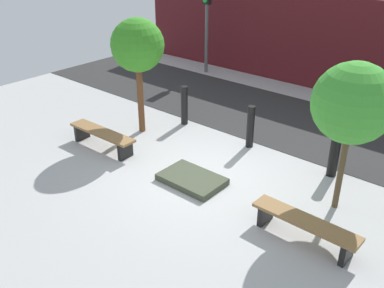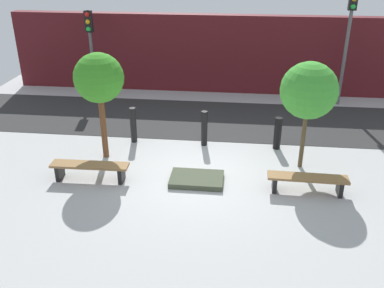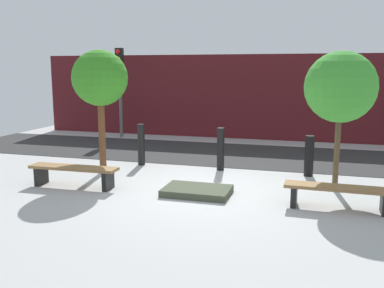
{
  "view_description": "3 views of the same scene",
  "coord_description": "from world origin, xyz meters",
  "px_view_note": "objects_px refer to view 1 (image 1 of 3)",
  "views": [
    {
      "loc": [
        5.01,
        -6.19,
        4.82
      ],
      "look_at": [
        -0.3,
        0.06,
        0.67
      ],
      "focal_mm": 40.0,
      "sensor_mm": 36.0,
      "label": 1
    },
    {
      "loc": [
        0.93,
        -9.61,
        5.48
      ],
      "look_at": [
        -0.17,
        0.14,
        0.84
      ],
      "focal_mm": 40.0,
      "sensor_mm": 36.0,
      "label": 2
    },
    {
      "loc": [
        2.22,
        -8.32,
        2.51
      ],
      "look_at": [
        -0.1,
        -0.31,
        1.03
      ],
      "focal_mm": 40.0,
      "sensor_mm": 36.0,
      "label": 3
    }
  ],
  "objects_px": {
    "bollard_left": "(250,127)",
    "bollard_center": "(334,156)",
    "bench_right": "(305,225)",
    "tree_behind_right_bench": "(353,104)",
    "traffic_light_west": "(207,10)",
    "planter_bed": "(192,179)",
    "tree_behind_left_bench": "(138,46)",
    "bollard_far_left": "(184,105)",
    "bench_left": "(102,136)"
  },
  "relations": [
    {
      "from": "bollard_left",
      "to": "bollard_center",
      "type": "bearing_deg",
      "value": 0.0
    },
    {
      "from": "bench_right",
      "to": "tree_behind_right_bench",
      "type": "height_order",
      "value": "tree_behind_right_bench"
    },
    {
      "from": "tree_behind_right_bench",
      "to": "traffic_light_west",
      "type": "distance_m",
      "value": 8.97
    },
    {
      "from": "planter_bed",
      "to": "tree_behind_left_bench",
      "type": "bearing_deg",
      "value": 157.41
    },
    {
      "from": "tree_behind_left_bench",
      "to": "traffic_light_west",
      "type": "relative_size",
      "value": 0.91
    },
    {
      "from": "tree_behind_left_bench",
      "to": "tree_behind_right_bench",
      "type": "relative_size",
      "value": 1.03
    },
    {
      "from": "tree_behind_right_bench",
      "to": "bollard_left",
      "type": "bearing_deg",
      "value": 158.28
    },
    {
      "from": "tree_behind_right_bench",
      "to": "bollard_left",
      "type": "xyz_separation_m",
      "value": [
        -2.69,
        1.07,
        -1.6
      ]
    },
    {
      "from": "planter_bed",
      "to": "bollard_far_left",
      "type": "height_order",
      "value": "bollard_far_left"
    },
    {
      "from": "bench_right",
      "to": "tree_behind_right_bench",
      "type": "relative_size",
      "value": 0.67
    },
    {
      "from": "bench_left",
      "to": "bollard_left",
      "type": "xyz_separation_m",
      "value": [
        2.69,
        2.39,
        0.2
      ]
    },
    {
      "from": "bollard_far_left",
      "to": "traffic_light_west",
      "type": "distance_m",
      "value": 5.09
    },
    {
      "from": "bollard_left",
      "to": "traffic_light_west",
      "type": "height_order",
      "value": "traffic_light_west"
    },
    {
      "from": "bollard_left",
      "to": "traffic_light_west",
      "type": "relative_size",
      "value": 0.33
    },
    {
      "from": "bollard_far_left",
      "to": "tree_behind_right_bench",
      "type": "bearing_deg",
      "value": -12.53
    },
    {
      "from": "bench_right",
      "to": "tree_behind_left_bench",
      "type": "relative_size",
      "value": 0.65
    },
    {
      "from": "bollard_center",
      "to": "bench_left",
      "type": "bearing_deg",
      "value": -153.63
    },
    {
      "from": "tree_behind_right_bench",
      "to": "traffic_light_west",
      "type": "bearing_deg",
      "value": 144.93
    },
    {
      "from": "planter_bed",
      "to": "bollard_center",
      "type": "distance_m",
      "value": 3.08
    },
    {
      "from": "planter_bed",
      "to": "traffic_light_west",
      "type": "distance_m",
      "value": 8.1
    },
    {
      "from": "bench_right",
      "to": "bench_left",
      "type": "bearing_deg",
      "value": -178.79
    },
    {
      "from": "bollard_left",
      "to": "bench_left",
      "type": "bearing_deg",
      "value": -138.37
    },
    {
      "from": "bench_left",
      "to": "tree_behind_right_bench",
      "type": "bearing_deg",
      "value": 12.57
    },
    {
      "from": "planter_bed",
      "to": "tree_behind_right_bench",
      "type": "relative_size",
      "value": 0.47
    },
    {
      "from": "planter_bed",
      "to": "tree_behind_right_bench",
      "type": "bearing_deg",
      "value": 22.59
    },
    {
      "from": "bench_left",
      "to": "bollard_left",
      "type": "height_order",
      "value": "bollard_left"
    },
    {
      "from": "tree_behind_left_bench",
      "to": "bench_left",
      "type": "bearing_deg",
      "value": -90.0
    },
    {
      "from": "bollard_far_left",
      "to": "bollard_left",
      "type": "height_order",
      "value": "bollard_far_left"
    },
    {
      "from": "bollard_center",
      "to": "planter_bed",
      "type": "bearing_deg",
      "value": -134.23
    },
    {
      "from": "bench_right",
      "to": "planter_bed",
      "type": "height_order",
      "value": "bench_right"
    },
    {
      "from": "tree_behind_right_bench",
      "to": "bollard_far_left",
      "type": "xyz_separation_m",
      "value": [
        -4.81,
        1.07,
        -1.59
      ]
    },
    {
      "from": "bollard_far_left",
      "to": "bollard_center",
      "type": "relative_size",
      "value": 1.12
    },
    {
      "from": "tree_behind_right_bench",
      "to": "traffic_light_west",
      "type": "height_order",
      "value": "traffic_light_west"
    },
    {
      "from": "bollard_left",
      "to": "bench_right",
      "type": "bearing_deg",
      "value": -41.63
    },
    {
      "from": "planter_bed",
      "to": "traffic_light_west",
      "type": "relative_size",
      "value": 0.41
    },
    {
      "from": "planter_bed",
      "to": "bollard_far_left",
      "type": "distance_m",
      "value": 3.09
    },
    {
      "from": "bench_left",
      "to": "bollard_left",
      "type": "bearing_deg",
      "value": 40.42
    },
    {
      "from": "tree_behind_right_bench",
      "to": "bollard_center",
      "type": "relative_size",
      "value": 2.98
    },
    {
      "from": "tree_behind_right_bench",
      "to": "bollard_center",
      "type": "distance_m",
      "value": 2.04
    },
    {
      "from": "bollard_left",
      "to": "bollard_center",
      "type": "height_order",
      "value": "bollard_left"
    },
    {
      "from": "tree_behind_right_bench",
      "to": "bollard_center",
      "type": "xyz_separation_m",
      "value": [
        -0.56,
        1.07,
        -1.65
      ]
    },
    {
      "from": "tree_behind_left_bench",
      "to": "bollard_far_left",
      "type": "bearing_deg",
      "value": 62.52
    },
    {
      "from": "bollard_center",
      "to": "traffic_light_west",
      "type": "height_order",
      "value": "traffic_light_west"
    },
    {
      "from": "bench_left",
      "to": "bollard_far_left",
      "type": "relative_size",
      "value": 1.82
    },
    {
      "from": "planter_bed",
      "to": "bollard_far_left",
      "type": "xyz_separation_m",
      "value": [
        -2.13,
        2.19,
        0.47
      ]
    },
    {
      "from": "bollard_center",
      "to": "bollard_far_left",
      "type": "bearing_deg",
      "value": 180.0
    },
    {
      "from": "bollard_far_left",
      "to": "bollard_center",
      "type": "xyz_separation_m",
      "value": [
        4.26,
        0.0,
        -0.06
      ]
    },
    {
      "from": "tree_behind_left_bench",
      "to": "bench_right",
      "type": "bearing_deg",
      "value": -13.78
    },
    {
      "from": "tree_behind_left_bench",
      "to": "tree_behind_right_bench",
      "type": "bearing_deg",
      "value": 0.0
    },
    {
      "from": "bench_left",
      "to": "tree_behind_right_bench",
      "type": "relative_size",
      "value": 0.69
    }
  ]
}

